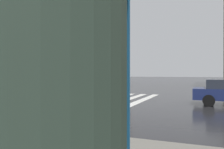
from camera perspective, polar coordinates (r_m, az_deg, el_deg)
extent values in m
plane|color=black|center=(10.49, -12.60, -9.25)|extent=(220.00, 220.00, 0.00)
cube|color=silver|center=(13.19, 4.93, -7.26)|extent=(13.00, 0.50, 0.01)
cube|color=silver|center=(13.52, 0.85, -7.07)|extent=(13.00, 0.50, 0.01)
cube|color=silver|center=(13.92, -3.01, -6.87)|extent=(13.00, 0.50, 0.01)
cube|color=silver|center=(14.37, -6.64, -6.64)|extent=(13.00, 0.50, 0.01)
cube|color=silver|center=(14.88, -10.03, -6.41)|extent=(13.00, 0.50, 0.01)
cube|color=silver|center=(15.43, -13.19, -6.17)|extent=(13.00, 0.50, 0.01)
cube|color=beige|center=(40.99, -17.97, 12.49)|extent=(19.15, 25.75, 20.84)
cylinder|color=#28382D|center=(1.55, -19.20, -7.99)|extent=(1.19, 1.19, 2.72)
cube|color=#19517F|center=(2.02, -7.82, -2.16)|extent=(0.02, 0.90, 1.74)
cylinder|color=black|center=(14.87, 22.55, -5.24)|extent=(0.20, 0.62, 0.62)
cylinder|color=black|center=(13.23, 22.57, -5.92)|extent=(0.20, 0.62, 0.62)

